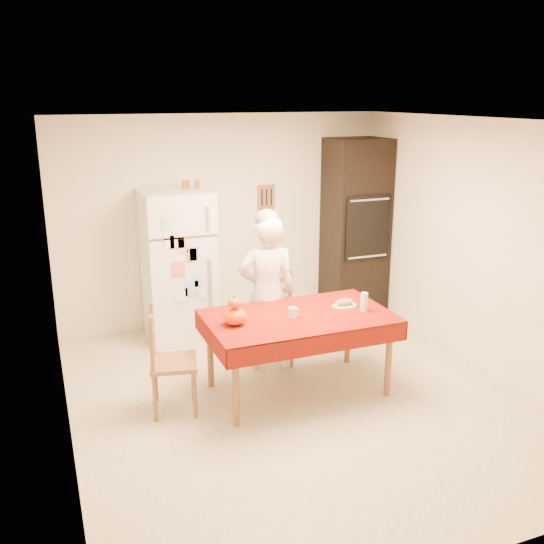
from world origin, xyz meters
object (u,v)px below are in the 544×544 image
dining_table (298,322)px  chair_left (166,357)px  chair_far (274,313)px  wine_glass (364,302)px  seated_woman (267,294)px  coffee_mug (292,313)px  oven_cabinet (355,227)px  pumpkin_lower (235,316)px  refrigerator (178,265)px  bread_plate (344,306)px

dining_table → chair_left: chair_left is taller
chair_far → chair_left: bearing=-132.1°
chair_far → wine_glass: (0.56, -0.89, 0.34)m
dining_table → seated_woman: (-0.08, 0.58, 0.10)m
dining_table → chair_far: bearing=85.5°
coffee_mug → wine_glass: bearing=-5.5°
seated_woman → coffee_mug: 0.63m
oven_cabinet → coffee_mug: oven_cabinet is taller
dining_table → coffee_mug: bearing=-149.4°
dining_table → pumpkin_lower: pumpkin_lower is taller
refrigerator → bread_plate: 2.09m
seated_woman → bread_plate: (0.58, -0.53, -0.03)m
pumpkin_lower → bread_plate: 1.12m
chair_left → coffee_mug: bearing=-84.7°
chair_left → wine_glass: (1.84, -0.20, 0.34)m
pumpkin_lower → chair_left: bearing=171.0°
wine_glass → coffee_mug: bearing=174.5°
chair_far → chair_left: 1.46m
refrigerator → seated_woman: size_ratio=1.07×
oven_cabinet → chair_left: oven_cabinet is taller
dining_table → bread_plate: size_ratio=7.08×
dining_table → pumpkin_lower: bearing=-179.1°
wine_glass → chair_far: bearing=121.9°
oven_cabinet → chair_far: bearing=-145.9°
refrigerator → chair_far: (0.77, -0.97, -0.34)m
oven_cabinet → coffee_mug: (-1.65, -1.85, -0.29)m
seated_woman → oven_cabinet: bearing=-132.1°
dining_table → chair_far: 0.80m
oven_cabinet → pumpkin_lower: oven_cabinet is taller
bread_plate → wine_glass: bearing=-55.2°
pumpkin_lower → bread_plate: (1.12, 0.06, -0.07)m
chair_left → seated_woman: size_ratio=0.60×
chair_left → seated_woman: bearing=-54.5°
pumpkin_lower → refrigerator: bearing=93.1°
refrigerator → chair_left: bearing=-107.1°
bread_plate → coffee_mug: bearing=-170.3°
bread_plate → refrigerator: bearing=125.5°
wine_glass → oven_cabinet: bearing=63.5°
chair_far → chair_left: size_ratio=1.00×
oven_cabinet → pumpkin_lower: (-2.18, -1.81, -0.26)m
chair_left → pumpkin_lower: (0.61, -0.10, 0.33)m
coffee_mug → dining_table: bearing=30.6°
chair_far → coffee_mug: bearing=-80.2°
bread_plate → chair_far: bearing=121.2°
chair_left → wine_glass: chair_left is taller
refrigerator → chair_left: 1.77m
seated_woman → refrigerator: bearing=-50.1°
dining_table → pumpkin_lower: 0.63m
chair_left → bread_plate: (1.72, -0.04, 0.26)m
pumpkin_lower → chair_far: bearing=49.3°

